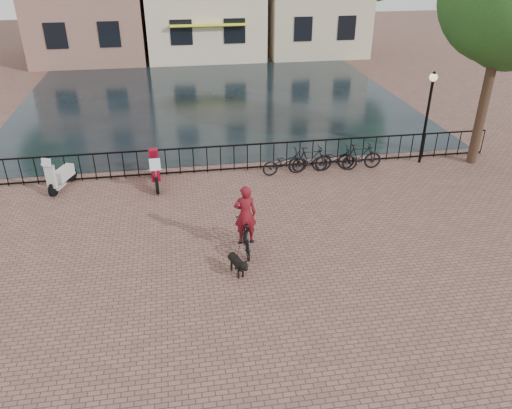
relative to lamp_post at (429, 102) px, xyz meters
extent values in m
plane|color=brown|center=(-7.20, -7.60, -2.38)|extent=(100.00, 100.00, 0.00)
plane|color=black|center=(-7.20, 9.70, -2.38)|extent=(20.00, 20.00, 0.00)
cube|color=black|center=(-7.20, 0.40, -1.38)|extent=(20.00, 0.05, 0.05)
cube|color=black|center=(-7.20, 0.40, -2.30)|extent=(20.00, 0.05, 0.05)
cube|color=yellow|center=(-6.70, 17.70, 0.22)|extent=(5.00, 0.60, 0.15)
cylinder|color=black|center=(-18.20, 19.40, 0.77)|extent=(0.36, 0.36, 6.30)
cylinder|color=black|center=(2.00, -0.30, 0.42)|extent=(0.36, 0.36, 5.60)
cylinder|color=black|center=(4.80, 19.40, 0.60)|extent=(0.36, 0.36, 5.95)
cylinder|color=black|center=(0.00, 0.00, -0.78)|extent=(0.10, 0.10, 3.20)
sphere|color=beige|center=(0.00, 0.00, 0.92)|extent=(0.30, 0.30, 0.30)
imported|color=black|center=(-7.56, -5.02, -1.87)|extent=(0.51, 1.71, 1.02)
imported|color=maroon|center=(-7.56, -5.02, -1.05)|extent=(0.74, 0.49, 2.01)
imported|color=black|center=(-5.40, -0.20, -1.93)|extent=(1.78, 0.82, 0.90)
imported|color=black|center=(-4.45, -0.20, -1.88)|extent=(1.68, 0.51, 1.00)
imported|color=black|center=(-3.50, -0.20, -1.93)|extent=(1.75, 0.71, 0.90)
imported|color=black|center=(-2.55, -0.20, -1.88)|extent=(1.69, 0.57, 1.00)
camera|label=1|loc=(-9.18, -16.58, 5.36)|focal=35.00mm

